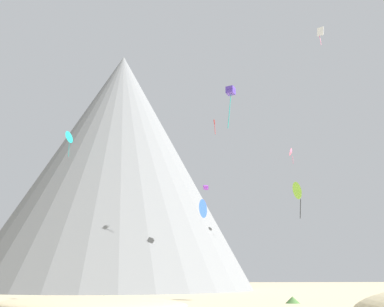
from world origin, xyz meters
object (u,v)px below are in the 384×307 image
object	(u,v)px
kite_green_low	(157,216)
kite_red_high	(214,124)
kite_rainbow_mid	(291,152)
kite_white_high	(320,33)
kite_violet_mid	(206,188)
kite_teal_high	(70,137)
rock_massif	(118,173)
bush_near_right	(293,300)
bush_low_patch	(375,302)
bush_far_right	(104,299)
kite_lime_low	(298,191)
kite_blue_low	(202,209)
kite_indigo_mid	(231,91)

from	to	relation	value
kite_green_low	kite_red_high	size ratio (longest dim) A/B	0.44
kite_rainbow_mid	kite_red_high	xyz separation A→B (m)	(-17.04, -11.21, 1.10)
kite_white_high	kite_red_high	xyz separation A→B (m)	(-12.27, 16.03, -8.42)
kite_green_low	kite_red_high	bearing A→B (deg)	19.25
kite_violet_mid	kite_teal_high	world-z (taller)	kite_teal_high
rock_massif	kite_red_high	world-z (taller)	rock_massif
bush_near_right	kite_violet_mid	size ratio (longest dim) A/B	1.66
bush_near_right	kite_violet_mid	world-z (taller)	kite_violet_mid
kite_white_high	kite_rainbow_mid	world-z (taller)	kite_white_high
bush_low_patch	kite_red_high	size ratio (longest dim) A/B	0.87
bush_far_right	kite_violet_mid	size ratio (longest dim) A/B	1.99
bush_far_right	kite_lime_low	distance (m)	24.91
rock_massif	kite_blue_low	distance (m)	51.86
kite_red_high	kite_teal_high	distance (m)	29.03
kite_white_high	kite_rainbow_mid	bearing A→B (deg)	172.78
kite_green_low	kite_red_high	distance (m)	23.11
bush_far_right	kite_lime_low	xyz separation A→B (m)	(21.80, 0.92, 12.00)
kite_white_high	kite_rainbow_mid	distance (m)	29.25
bush_near_right	bush_far_right	size ratio (longest dim) A/B	0.83
rock_massif	kite_red_high	size ratio (longest dim) A/B	26.27
bush_far_right	kite_rainbow_mid	xyz separation A→B (m)	(32.35, 30.93, 25.45)
kite_rainbow_mid	bush_far_right	bearing A→B (deg)	161.28
kite_lime_low	kite_blue_low	world-z (taller)	kite_lime_low
bush_low_patch	kite_indigo_mid	world-z (taller)	kite_indigo_mid
kite_red_high	kite_white_high	bearing A→B (deg)	80.79
kite_green_low	kite_rainbow_mid	world-z (taller)	kite_rainbow_mid
kite_white_high	kite_teal_high	size ratio (longest dim) A/B	0.56
kite_green_low	kite_white_high	size ratio (longest dim) A/B	0.40
bush_far_right	kite_lime_low	size ratio (longest dim) A/B	0.42
bush_far_right	kite_red_high	world-z (taller)	kite_red_high
kite_red_high	kite_violet_mid	bearing A→B (deg)	-121.90
kite_lime_low	kite_blue_low	size ratio (longest dim) A/B	1.96
kite_lime_low	kite_red_high	xyz separation A→B (m)	(-6.49, 18.80, 14.55)
kite_teal_high	bush_near_right	bearing A→B (deg)	-114.84
bush_far_right	kite_green_low	distance (m)	39.78
kite_green_low	kite_lime_low	size ratio (longest dim) A/B	0.26
bush_low_patch	rock_massif	bearing A→B (deg)	115.96
bush_far_right	kite_teal_high	size ratio (longest dim) A/B	0.36
bush_far_right	kite_violet_mid	world-z (taller)	kite_violet_mid
kite_white_high	kite_red_high	world-z (taller)	kite_white_high
kite_red_high	kite_lime_low	bearing A→B (deg)	62.42
rock_massif	bush_near_right	bearing A→B (deg)	-68.31
bush_low_patch	kite_teal_high	bearing A→B (deg)	132.38
rock_massif	kite_indigo_mid	size ratio (longest dim) A/B	12.54
rock_massif	kite_violet_mid	world-z (taller)	rock_massif
bush_far_right	kite_green_low	xyz separation A→B (m)	(6.97, 36.80, 13.40)
bush_far_right	kite_violet_mid	distance (m)	32.09
rock_massif	kite_white_high	world-z (taller)	rock_massif
rock_massif	kite_red_high	distance (m)	35.33
kite_green_low	kite_rainbow_mid	bearing A→B (deg)	70.20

